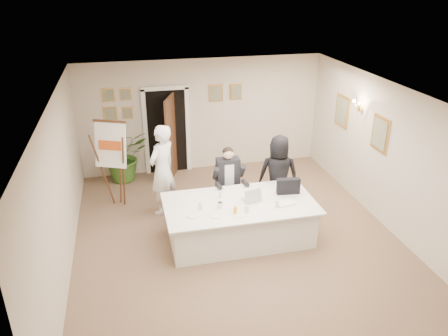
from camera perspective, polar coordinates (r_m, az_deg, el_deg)
floor at (r=8.41m, az=1.78°, el=-9.34°), size 7.00×7.00×0.00m
ceiling at (r=7.25m, az=2.06°, el=9.45°), size 6.00×7.00×0.02m
wall_back at (r=10.92m, az=-2.86°, el=6.88°), size 6.00×0.10×2.80m
wall_front at (r=4.95m, az=12.88°, el=-17.41°), size 6.00×0.10×2.80m
wall_left at (r=7.59m, az=-20.59°, el=-2.77°), size 0.10×7.00×2.80m
wall_right at (r=8.93m, az=20.86°, el=1.24°), size 0.10×7.00×2.80m
doorway at (r=10.75m, az=-7.28°, el=4.42°), size 1.14×0.86×2.20m
pictures_back_wall at (r=10.66m, az=-7.16°, el=8.81°), size 3.40×0.06×0.80m
pictures_right_wall at (r=9.74m, az=17.26°, el=5.82°), size 0.06×2.20×0.80m
wall_sconce at (r=9.61m, az=17.15°, el=7.78°), size 0.20×0.30×0.24m
conference_table at (r=8.24m, az=2.03°, el=-6.87°), size 2.78×1.48×0.78m
seated_man at (r=8.94m, az=0.59°, el=-1.69°), size 0.77×0.80×1.48m
flip_chart at (r=9.45m, az=-14.01°, el=-0.02°), size 0.68×0.54×1.91m
standing_man at (r=8.97m, az=-8.05°, el=-0.27°), size 0.83×0.82×1.92m
standing_woman at (r=9.04m, az=7.10°, el=-0.87°), size 0.93×0.74×1.68m
potted_palm at (r=10.74m, az=-13.02°, el=1.58°), size 1.39×1.30×1.25m
laptop at (r=8.10m, az=3.61°, el=-3.27°), size 0.41×0.42×0.28m
laptop_bag at (r=8.39m, az=8.40°, el=-2.37°), size 0.45×0.17×0.31m
paper_stack at (r=8.07m, az=7.99°, el=-4.58°), size 0.33×0.26×0.03m
plate_left at (r=7.64m, az=-4.05°, el=-6.21°), size 0.27×0.27×0.01m
plate_mid at (r=7.62m, az=-1.07°, el=-6.24°), size 0.28×0.28×0.01m
plate_near at (r=7.67m, az=2.26°, el=-6.05°), size 0.27×0.27×0.01m
glass_a at (r=7.81m, az=-3.09°, el=-4.94°), size 0.08×0.08×0.14m
glass_b at (r=7.69m, az=2.99°, el=-5.41°), size 0.08×0.08×0.14m
glass_c at (r=7.91m, az=6.93°, el=-4.68°), size 0.07×0.07×0.14m
glass_d at (r=8.18m, az=-0.46°, el=-3.47°), size 0.07×0.07×0.14m
oj_glass at (r=7.67m, az=1.48°, el=-5.53°), size 0.08×0.08×0.13m
steel_jug at (r=7.85m, az=-0.50°, el=-4.87°), size 0.11×0.11×0.11m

